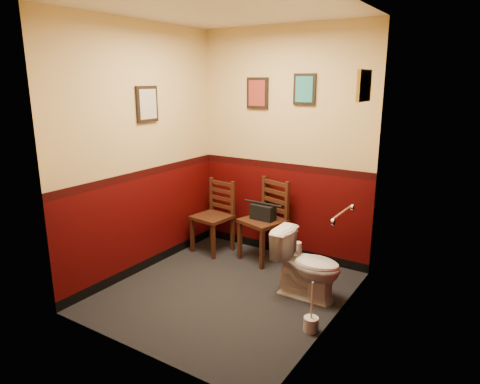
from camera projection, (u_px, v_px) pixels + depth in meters
name	position (u px, v px, depth m)	size (l,w,h in m)	color
floor	(227.00, 292.00, 4.37)	(2.20, 2.40, 0.00)	black
ceiling	(224.00, 8.00, 3.69)	(2.20, 2.40, 0.00)	silver
wall_back	(284.00, 146.00, 5.01)	(2.20, 2.70, 0.00)	#3B0404
wall_front	(131.00, 188.00, 3.05)	(2.20, 2.70, 0.00)	#3B0404
wall_left	(142.00, 152.00, 4.61)	(2.40, 2.70, 0.00)	#3B0404
wall_right	(338.00, 175.00, 3.46)	(2.40, 2.70, 0.00)	#3B0404
grab_bar	(342.00, 214.00, 3.78)	(0.05, 0.56, 0.06)	silver
framed_print_back_a	(257.00, 93.00, 5.03)	(0.28, 0.04, 0.36)	black
framed_print_back_b	(305.00, 89.00, 4.70)	(0.26, 0.04, 0.34)	black
framed_print_left	(147.00, 104.00, 4.55)	(0.04, 0.30, 0.38)	black
framed_print_right	(364.00, 86.00, 3.78)	(0.04, 0.34, 0.28)	olive
toilet	(307.00, 265.00, 4.20)	(0.38, 0.68, 0.67)	white
toilet_brush	(311.00, 323.00, 3.67)	(0.13, 0.13, 0.46)	silver
chair_left	(214.00, 216.00, 5.34)	(0.46, 0.46, 0.89)	#3F2013
chair_right	(266.00, 220.00, 5.07)	(0.56, 0.56, 0.97)	#3F2013
handbag	(263.00, 212.00, 5.02)	(0.29, 0.16, 0.21)	black
tp_stack	(297.00, 255.00, 5.00)	(0.22, 0.13, 0.28)	silver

